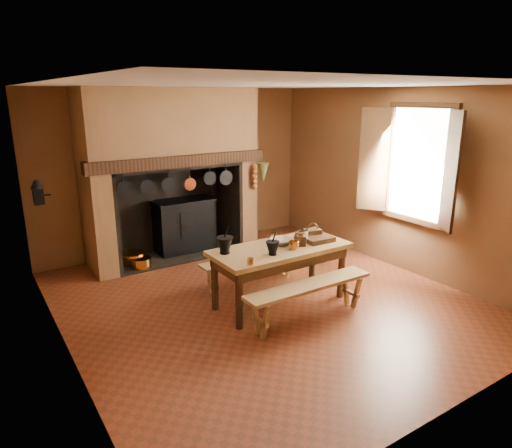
{
  "coord_description": "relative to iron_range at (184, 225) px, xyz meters",
  "views": [
    {
      "loc": [
        -3.19,
        -4.69,
        2.69
      ],
      "look_at": [
        0.06,
        0.3,
        0.99
      ],
      "focal_mm": 32.0,
      "sensor_mm": 36.0,
      "label": 1
    }
  ],
  "objects": [
    {
      "name": "wall_right",
      "position": [
        2.54,
        -2.45,
        0.92
      ],
      "size": [
        0.02,
        5.5,
        2.8
      ],
      "primitive_type": "cube",
      "color": "brown",
      "rests_on": "floor"
    },
    {
      "name": "brass_mug_a",
      "position": [
        -0.5,
        -2.95,
        0.35
      ],
      "size": [
        0.1,
        0.1,
        0.08
      ],
      "primitive_type": "cylinder",
      "rotation": [
        0.0,
        0.0,
        0.4
      ],
      "color": "#AF6D28",
      "rests_on": "work_table"
    },
    {
      "name": "stoneware_crock",
      "position": [
        0.45,
        -2.68,
        0.39
      ],
      "size": [
        0.14,
        0.14,
        0.17
      ],
      "primitive_type": "cylinder",
      "rotation": [
        0.0,
        0.0,
        -0.03
      ],
      "color": "brown",
      "rests_on": "work_table"
    },
    {
      "name": "ceiling",
      "position": [
        0.04,
        -2.45,
        2.32
      ],
      "size": [
        5.5,
        5.5,
        0.0
      ],
      "primitive_type": "plane",
      "rotation": [
        3.14,
        0.0,
        0.0
      ],
      "color": "silver",
      "rests_on": "back_wall"
    },
    {
      "name": "mixing_bowl",
      "position": [
        0.26,
        -2.54,
        0.34
      ],
      "size": [
        0.31,
        0.31,
        0.07
      ],
      "primitive_type": "imported",
      "rotation": [
        0.0,
        0.0,
        0.03
      ],
      "color": "tan",
      "rests_on": "work_table"
    },
    {
      "name": "herb_bunch",
      "position": [
        1.22,
        -0.66,
        0.9
      ],
      "size": [
        0.2,
        0.2,
        0.35
      ],
      "primitive_type": "cone",
      "rotation": [
        3.14,
        0.0,
        0.0
      ],
      "color": "#5A622E",
      "rests_on": "chimney_breast"
    },
    {
      "name": "glass_jar",
      "position": [
        0.54,
        -2.66,
        0.38
      ],
      "size": [
        0.11,
        0.11,
        0.15
      ],
      "primitive_type": "cylinder",
      "rotation": [
        0.0,
        0.0,
        0.34
      ],
      "color": "beige",
      "rests_on": "work_table"
    },
    {
      "name": "brass_mug_b",
      "position": [
        0.25,
        -2.35,
        0.35
      ],
      "size": [
        0.11,
        0.11,
        0.1
      ],
      "primitive_type": "cylinder",
      "rotation": [
        0.0,
        0.0,
        -0.35
      ],
      "color": "#AF6D28",
      "rests_on": "work_table"
    },
    {
      "name": "wicker_basket",
      "position": [
        0.75,
        -2.56,
        0.38
      ],
      "size": [
        0.26,
        0.21,
        0.22
      ],
      "rotation": [
        0.0,
        0.0,
        -0.2
      ],
      "color": "#553319",
      "rests_on": "work_table"
    },
    {
      "name": "bench_back",
      "position": [
        0.16,
        -1.91,
        -0.16
      ],
      "size": [
        1.56,
        0.27,
        0.44
      ],
      "color": "tan",
      "rests_on": "floor"
    },
    {
      "name": "back_wall",
      "position": [
        0.04,
        0.3,
        0.92
      ],
      "size": [
        5.0,
        0.02,
        2.8
      ],
      "primitive_type": "cube",
      "color": "brown",
      "rests_on": "floor"
    },
    {
      "name": "work_table",
      "position": [
        0.16,
        -2.63,
        0.18
      ],
      "size": [
        1.82,
        0.81,
        0.79
      ],
      "color": "tan",
      "rests_on": "floor"
    },
    {
      "name": "mortar_large",
      "position": [
        -0.56,
        -2.46,
        0.42
      ],
      "size": [
        0.21,
        0.21,
        0.36
      ],
      "rotation": [
        0.0,
        0.0,
        -0.21
      ],
      "color": "black",
      "rests_on": "work_table"
    },
    {
      "name": "bench_front",
      "position": [
        0.16,
        -3.23,
        -0.12
      ],
      "size": [
        1.74,
        0.3,
        0.49
      ],
      "color": "tan",
      "rests_on": "floor"
    },
    {
      "name": "hanging_pans",
      "position": [
        -0.3,
        -0.64,
        0.88
      ],
      "size": [
        1.92,
        0.29,
        0.27
      ],
      "color": "black",
      "rests_on": "chimney_breast"
    },
    {
      "name": "brass_cup",
      "position": [
        0.25,
        -2.79,
        0.36
      ],
      "size": [
        0.16,
        0.16,
        0.11
      ],
      "primitive_type": "imported",
      "rotation": [
        0.0,
        0.0,
        0.19
      ],
      "color": "#AF6D28",
      "rests_on": "work_table"
    },
    {
      "name": "hearth_pans",
      "position": [
        -1.01,
        -0.23,
        -0.39
      ],
      "size": [
        0.51,
        0.62,
        0.2
      ],
      "color": "#AF6D28",
      "rests_on": "floor"
    },
    {
      "name": "coffee_grinder",
      "position": [
        0.41,
        -2.72,
        0.38
      ],
      "size": [
        0.2,
        0.17,
        0.2
      ],
      "rotation": [
        0.0,
        0.0,
        -0.43
      ],
      "color": "#3C2713",
      "rests_on": "work_table"
    },
    {
      "name": "wall_front",
      "position": [
        0.04,
        -5.2,
        0.92
      ],
      "size": [
        5.0,
        0.02,
        2.8
      ],
      "primitive_type": "cube",
      "color": "brown",
      "rests_on": "floor"
    },
    {
      "name": "floor",
      "position": [
        0.04,
        -2.45,
        -0.48
      ],
      "size": [
        5.5,
        5.5,
        0.0
      ],
      "primitive_type": "plane",
      "color": "maroon",
      "rests_on": "ground"
    },
    {
      "name": "mortar_small",
      "position": [
        -0.09,
        -2.82,
        0.4
      ],
      "size": [
        0.17,
        0.17,
        0.29
      ],
      "rotation": [
        0.0,
        0.0,
        -0.04
      ],
      "color": "black",
      "rests_on": "work_table"
    },
    {
      "name": "chimney_breast",
      "position": [
        -0.26,
        -0.14,
        1.33
      ],
      "size": [
        2.95,
        0.96,
        2.8
      ],
      "color": "brown",
      "rests_on": "floor"
    },
    {
      "name": "onion_string",
      "position": [
        1.04,
        -0.66,
        0.85
      ],
      "size": [
        0.12,
        0.1,
        0.46
      ],
      "primitive_type": null,
      "color": "#A8601F",
      "rests_on": "chimney_breast"
    },
    {
      "name": "window",
      "position": [
        2.39,
        -2.85,
        1.22
      ],
      "size": [
        0.39,
        1.75,
        1.76
      ],
      "color": "white",
      "rests_on": "wall_right"
    },
    {
      "name": "iron_range",
      "position": [
        0.0,
        0.0,
        0.0
      ],
      "size": [
        1.12,
        0.55,
        1.6
      ],
      "color": "black",
      "rests_on": "floor"
    },
    {
      "name": "wall_left",
      "position": [
        -2.46,
        -2.45,
        0.92
      ],
      "size": [
        0.02,
        5.5,
        2.8
      ],
      "primitive_type": "cube",
      "color": "brown",
      "rests_on": "floor"
    },
    {
      "name": "wall_coffee_mill",
      "position": [
        -2.38,
        -0.9,
        1.03
      ],
      "size": [
        0.23,
        0.16,
        0.31
      ],
      "color": "black",
      "rests_on": "wall_left"
    },
    {
      "name": "wooden_tray",
      "position": [
        0.73,
        -2.72,
        0.34
      ],
      "size": [
        0.4,
        0.3,
        0.07
      ],
      "primitive_type": "cube",
      "rotation": [
        0.0,
        0.0,
        -0.07
      ],
      "color": "#3C2713",
      "rests_on": "work_table"
    }
  ]
}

